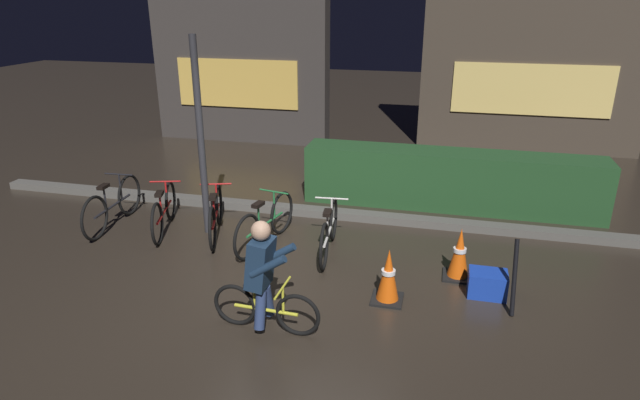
{
  "coord_description": "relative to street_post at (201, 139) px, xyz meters",
  "views": [
    {
      "loc": [
        1.71,
        -5.55,
        3.32
      ],
      "look_at": [
        0.2,
        0.6,
        0.9
      ],
      "focal_mm": 30.18,
      "sensor_mm": 36.0,
      "label": 1
    }
  ],
  "objects": [
    {
      "name": "ground_plane",
      "position": [
        1.68,
        -1.2,
        -1.42
      ],
      "size": [
        40.0,
        40.0,
        0.0
      ],
      "primitive_type": "plane",
      "color": "#2D261E"
    },
    {
      "name": "sidewalk_curb",
      "position": [
        1.68,
        1.0,
        -1.36
      ],
      "size": [
        12.0,
        0.24,
        0.12
      ],
      "primitive_type": "cube",
      "color": "#56544F",
      "rests_on": "ground"
    },
    {
      "name": "hedge_row",
      "position": [
        3.48,
        1.9,
        -0.95
      ],
      "size": [
        4.8,
        0.7,
        0.95
      ],
      "primitive_type": "cube",
      "color": "#214723",
      "rests_on": "ground"
    },
    {
      "name": "storefront_left",
      "position": [
        -1.49,
        5.3,
        0.65
      ],
      "size": [
        4.18,
        0.54,
        4.16
      ],
      "color": "#383330",
      "rests_on": "ground"
    },
    {
      "name": "storefront_right",
      "position": [
        5.04,
        6.0,
        1.03
      ],
      "size": [
        4.76,
        0.54,
        4.93
      ],
      "color": "#42382D",
      "rests_on": "ground"
    },
    {
      "name": "street_post",
      "position": [
        0.0,
        0.0,
        0.0
      ],
      "size": [
        0.1,
        0.1,
        2.84
      ],
      "primitive_type": "cylinder",
      "color": "#2D2D33",
      "rests_on": "ground"
    },
    {
      "name": "parked_bike_leftmost",
      "position": [
        -1.47,
        -0.14,
        -1.08
      ],
      "size": [
        0.46,
        1.64,
        0.76
      ],
      "rotation": [
        0.0,
        0.0,
        1.63
      ],
      "color": "black",
      "rests_on": "ground"
    },
    {
      "name": "parked_bike_left_mid",
      "position": [
        -0.63,
        -0.12,
        -1.1
      ],
      "size": [
        0.54,
        1.48,
        0.71
      ],
      "rotation": [
        0.0,
        0.0,
        1.87
      ],
      "color": "black",
      "rests_on": "ground"
    },
    {
      "name": "parked_bike_center_left",
      "position": [
        0.19,
        -0.1,
        -1.09
      ],
      "size": [
        0.57,
        1.51,
        0.72
      ],
      "rotation": [
        0.0,
        0.0,
        1.89
      ],
      "color": "black",
      "rests_on": "ground"
    },
    {
      "name": "parked_bike_center_right",
      "position": [
        1.0,
        -0.23,
        -1.09
      ],
      "size": [
        0.46,
        1.56,
        0.73
      ],
      "rotation": [
        0.0,
        0.0,
        1.37
      ],
      "color": "black",
      "rests_on": "ground"
    },
    {
      "name": "parked_bike_right_mid",
      "position": [
        1.92,
        -0.26,
        -1.1
      ],
      "size": [
        0.46,
        1.55,
        0.72
      ],
      "rotation": [
        0.0,
        0.0,
        1.66
      ],
      "color": "black",
      "rests_on": "ground"
    },
    {
      "name": "traffic_cone_near",
      "position": [
        2.85,
        -1.3,
        -1.11
      ],
      "size": [
        0.36,
        0.36,
        0.65
      ],
      "color": "black",
      "rests_on": "ground"
    },
    {
      "name": "traffic_cone_far",
      "position": [
        3.64,
        -0.54,
        -1.1
      ],
      "size": [
        0.36,
        0.36,
        0.67
      ],
      "color": "black",
      "rests_on": "ground"
    },
    {
      "name": "blue_crate",
      "position": [
        3.98,
        -0.9,
        -1.27
      ],
      "size": [
        0.44,
        0.32,
        0.3
      ],
      "primitive_type": "cube",
      "rotation": [
        0.0,
        0.0,
        0.0
      ],
      "color": "#193DB7",
      "rests_on": "ground"
    },
    {
      "name": "cyclist",
      "position": [
        1.66,
        -2.16,
        -0.79
      ],
      "size": [
        1.19,
        0.53,
        1.25
      ],
      "rotation": [
        0.0,
        0.0,
        -0.04
      ],
      "color": "black",
      "rests_on": "ground"
    },
    {
      "name": "closed_umbrella",
      "position": [
        4.23,
        -1.15,
        -1.02
      ],
      "size": [
        0.06,
        0.36,
        0.81
      ],
      "primitive_type": "cylinder",
      "rotation": [
        0.0,
        0.38,
        1.6
      ],
      "color": "black",
      "rests_on": "ground"
    }
  ]
}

